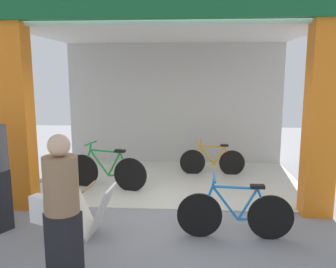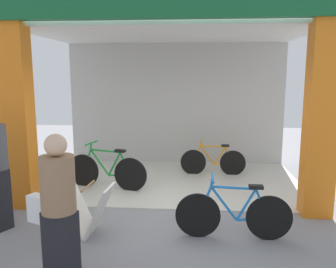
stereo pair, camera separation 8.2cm
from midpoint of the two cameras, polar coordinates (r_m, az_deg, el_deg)
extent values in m
plane|color=gray|center=(5.95, -0.23, -12.33)|extent=(18.67, 18.67, 0.00)
cube|color=beige|center=(7.47, 0.82, -7.58)|extent=(5.33, 3.24, 0.02)
cube|color=#B7B7B2|center=(8.77, 1.54, 5.12)|extent=(5.33, 0.12, 3.05)
cube|color=orange|center=(6.25, -23.09, 2.43)|extent=(0.46, 0.36, 3.05)
cube|color=orange|center=(5.88, 24.13, 1.93)|extent=(0.46, 0.36, 3.05)
cube|color=silver|center=(7.17, 0.88, 16.03)|extent=(5.33, 3.24, 0.06)
cylinder|color=black|center=(7.91, 10.85, -4.71)|extent=(0.57, 0.04, 0.57)
cylinder|color=black|center=(7.86, 4.46, -4.64)|extent=(0.57, 0.04, 0.57)
cylinder|color=orange|center=(7.89, 9.35, -4.84)|extent=(0.38, 0.03, 0.07)
cylinder|color=orange|center=(7.84, 8.81, -3.53)|extent=(0.25, 0.03, 0.43)
cylinder|color=orange|center=(7.83, 6.82, -3.46)|extent=(0.35, 0.03, 0.45)
cylinder|color=orange|center=(7.79, 7.66, -2.00)|extent=(0.55, 0.03, 0.05)
cylinder|color=orange|center=(7.86, 10.19, -3.40)|extent=(0.19, 0.03, 0.38)
cylinder|color=orange|center=(7.82, 5.12, -3.29)|extent=(0.17, 0.03, 0.39)
cylinder|color=orange|center=(7.77, 5.73, -1.51)|extent=(0.05, 0.03, 0.12)
cylinder|color=orange|center=(7.76, 5.80, -1.10)|extent=(0.03, 0.40, 0.03)
cube|color=black|center=(7.80, 9.66, -1.89)|extent=(0.17, 0.09, 0.04)
cylinder|color=black|center=(6.77, -5.82, -6.66)|extent=(0.65, 0.18, 0.66)
cylinder|color=black|center=(7.21, -13.38, -5.85)|extent=(0.65, 0.18, 0.66)
cylinder|color=#198C33|center=(6.87, -7.68, -6.67)|extent=(0.44, 0.13, 0.09)
cylinder|color=#198C33|center=(6.85, -8.43, -4.87)|extent=(0.29, 0.10, 0.50)
cylinder|color=#198C33|center=(6.98, -10.79, -4.59)|extent=(0.40, 0.12, 0.52)
cylinder|color=#198C33|center=(6.87, -9.90, -2.74)|extent=(0.63, 0.17, 0.05)
cylinder|color=#198C33|center=(6.75, -6.73, -4.83)|extent=(0.22, 0.08, 0.44)
cylinder|color=#198C33|center=(7.10, -12.74, -4.20)|extent=(0.20, 0.08, 0.46)
cylinder|color=#198C33|center=(6.99, -12.17, -1.97)|extent=(0.06, 0.05, 0.14)
cylinder|color=#198C33|center=(6.98, -12.11, -1.45)|extent=(0.13, 0.46, 0.03)
cube|color=black|center=(6.73, -7.50, -2.75)|extent=(0.22, 0.14, 0.05)
cylinder|color=black|center=(5.06, 16.69, -13.05)|extent=(0.63, 0.05, 0.62)
cylinder|color=black|center=(4.96, 5.40, -13.13)|extent=(0.63, 0.05, 0.62)
cylinder|color=blue|center=(5.03, 14.07, -13.36)|extent=(0.42, 0.04, 0.08)
cylinder|color=blue|center=(4.94, 13.15, -11.21)|extent=(0.27, 0.04, 0.47)
cylinder|color=blue|center=(4.91, 9.62, -11.14)|extent=(0.38, 0.04, 0.49)
cylinder|color=blue|center=(4.84, 11.15, -8.63)|extent=(0.60, 0.04, 0.05)
cylinder|color=blue|center=(4.97, 15.58, -10.92)|extent=(0.21, 0.04, 0.42)
cylinder|color=blue|center=(4.89, 6.59, -10.87)|extent=(0.19, 0.04, 0.43)
cylinder|color=blue|center=(4.80, 7.70, -7.82)|extent=(0.05, 0.03, 0.13)
cylinder|color=blue|center=(4.78, 7.83, -7.11)|extent=(0.04, 0.44, 0.03)
cube|color=black|center=(4.88, 14.69, -8.39)|extent=(0.19, 0.10, 0.05)
cube|color=silver|center=(5.14, -14.03, -11.99)|extent=(0.37, 0.50, 0.73)
cube|color=silver|center=(5.04, -10.69, -12.34)|extent=(0.37, 0.50, 0.73)
cylinder|color=olive|center=(4.97, -12.53, -8.33)|extent=(0.06, 0.48, 0.03)
cube|color=black|center=(4.03, -16.48, -17.57)|extent=(0.39, 0.35, 0.83)
cylinder|color=#8C6B4C|center=(3.77, -17.01, -7.87)|extent=(0.47, 0.47, 0.59)
sphere|color=#D8AD8C|center=(3.66, -17.33, -1.74)|extent=(0.23, 0.23, 0.23)
cube|color=white|center=(4.08, -19.91, -11.41)|extent=(0.25, 0.21, 0.30)
camera|label=1|loc=(0.04, -89.63, 0.06)|focal=37.22mm
camera|label=2|loc=(0.04, 90.37, -0.06)|focal=37.22mm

